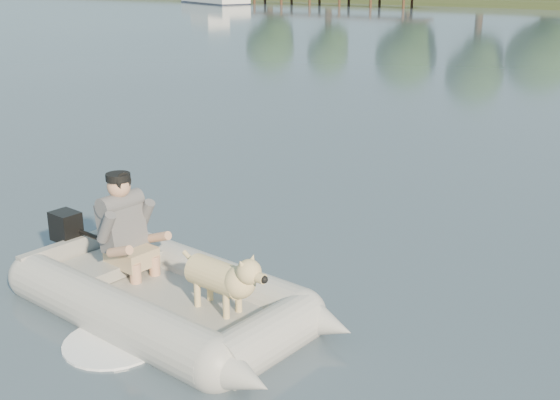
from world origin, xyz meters
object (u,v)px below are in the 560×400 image
Objects in this scene: dinghy at (166,258)px; dog at (217,281)px; man at (123,222)px; dock at (334,0)px.

dog is (0.67, -0.03, -0.08)m from dinghy.
man reaches higher than dog.
dock is at bearing 123.27° from man.
dog is (27.06, -52.22, 0.02)m from dock.
dog is (1.38, -0.17, -0.27)m from man.
dinghy is (26.39, -52.19, 0.09)m from dock.
man is at bearing -63.74° from dock.
dinghy reaches higher than dog.
dock is 58.04m from man.
dinghy is at bearing -175.43° from dog.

